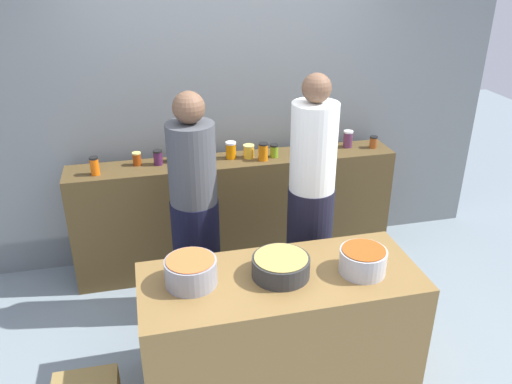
% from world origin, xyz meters
% --- Properties ---
extents(ground, '(12.00, 12.00, 0.00)m').
position_xyz_m(ground, '(0.00, 0.00, 0.00)').
color(ground, gray).
extents(storefront_wall, '(4.80, 0.12, 3.00)m').
position_xyz_m(storefront_wall, '(0.00, 1.45, 1.50)').
color(storefront_wall, slate).
rests_on(storefront_wall, ground).
extents(display_shelf, '(2.70, 0.36, 1.00)m').
position_xyz_m(display_shelf, '(0.00, 1.10, 0.50)').
color(display_shelf, '#4E3C1F').
rests_on(display_shelf, ground).
extents(prep_table, '(1.70, 0.70, 0.79)m').
position_xyz_m(prep_table, '(0.00, -0.30, 0.40)').
color(prep_table, olive).
rests_on(prep_table, ground).
extents(preserve_jar_0, '(0.07, 0.07, 0.14)m').
position_xyz_m(preserve_jar_0, '(-1.10, 1.04, 1.07)').
color(preserve_jar_0, '#E75D0C').
rests_on(preserve_jar_0, display_shelf).
extents(preserve_jar_1, '(0.07, 0.07, 0.11)m').
position_xyz_m(preserve_jar_1, '(-0.78, 1.16, 1.05)').
color(preserve_jar_1, '#92350C').
rests_on(preserve_jar_1, display_shelf).
extents(preserve_jar_2, '(0.08, 0.08, 0.12)m').
position_xyz_m(preserve_jar_2, '(-0.62, 1.13, 1.06)').
color(preserve_jar_2, '#481D43').
rests_on(preserve_jar_2, display_shelf).
extents(preserve_jar_3, '(0.09, 0.09, 0.12)m').
position_xyz_m(preserve_jar_3, '(-0.50, 1.17, 1.06)').
color(preserve_jar_3, '#7E350C').
rests_on(preserve_jar_3, display_shelf).
extents(preserve_jar_4, '(0.08, 0.08, 0.12)m').
position_xyz_m(preserve_jar_4, '(-0.38, 1.08, 1.06)').
color(preserve_jar_4, '#C97A0F').
rests_on(preserve_jar_4, display_shelf).
extents(preserve_jar_5, '(0.09, 0.09, 0.14)m').
position_xyz_m(preserve_jar_5, '(-0.03, 1.13, 1.07)').
color(preserve_jar_5, orange).
rests_on(preserve_jar_5, display_shelf).
extents(preserve_jar_6, '(0.09, 0.09, 0.11)m').
position_xyz_m(preserve_jar_6, '(0.12, 1.11, 1.05)').
color(preserve_jar_6, gold).
rests_on(preserve_jar_6, display_shelf).
extents(preserve_jar_7, '(0.08, 0.08, 0.15)m').
position_xyz_m(preserve_jar_7, '(0.22, 1.03, 1.07)').
color(preserve_jar_7, orange).
rests_on(preserve_jar_7, display_shelf).
extents(preserve_jar_8, '(0.07, 0.07, 0.11)m').
position_xyz_m(preserve_jar_8, '(0.33, 1.08, 1.05)').
color(preserve_jar_8, olive).
rests_on(preserve_jar_8, display_shelf).
extents(preserve_jar_9, '(0.08, 0.08, 0.12)m').
position_xyz_m(preserve_jar_9, '(0.70, 1.14, 1.06)').
color(preserve_jar_9, gold).
rests_on(preserve_jar_9, display_shelf).
extents(preserve_jar_10, '(0.07, 0.07, 0.13)m').
position_xyz_m(preserve_jar_10, '(0.80, 1.16, 1.06)').
color(preserve_jar_10, orange).
rests_on(preserve_jar_10, display_shelf).
extents(preserve_jar_11, '(0.08, 0.08, 0.15)m').
position_xyz_m(preserve_jar_11, '(1.01, 1.15, 1.07)').
color(preserve_jar_11, '#572A4A').
rests_on(preserve_jar_11, display_shelf).
extents(preserve_jar_12, '(0.07, 0.07, 0.10)m').
position_xyz_m(preserve_jar_12, '(1.22, 1.09, 1.05)').
color(preserve_jar_12, brown).
rests_on(preserve_jar_12, display_shelf).
extents(cooking_pot_left, '(0.31, 0.31, 0.16)m').
position_xyz_m(cooking_pot_left, '(-0.53, -0.25, 0.87)').
color(cooking_pot_left, gray).
rests_on(cooking_pot_left, prep_table).
extents(cooking_pot_center, '(0.35, 0.35, 0.13)m').
position_xyz_m(cooking_pot_center, '(-0.00, -0.29, 0.86)').
color(cooking_pot_center, '#2D2D2D').
rests_on(cooking_pot_center, prep_table).
extents(cooking_pot_right, '(0.28, 0.28, 0.16)m').
position_xyz_m(cooking_pot_right, '(0.49, -0.37, 0.87)').
color(cooking_pot_right, '#B7B7BC').
rests_on(cooking_pot_right, prep_table).
extents(cook_with_tongs, '(0.35, 0.35, 1.74)m').
position_xyz_m(cook_with_tongs, '(-0.41, 0.52, 0.79)').
color(cook_with_tongs, black).
rests_on(cook_with_tongs, ground).
extents(cook_in_cap, '(0.34, 0.34, 1.84)m').
position_xyz_m(cook_in_cap, '(0.41, 0.37, 0.85)').
color(cook_in_cap, black).
rests_on(cook_in_cap, ground).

